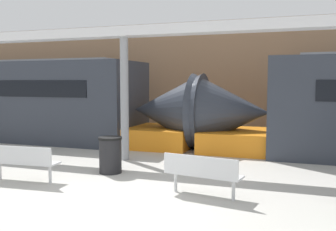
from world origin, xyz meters
The scene contains 7 objects.
ground_plane centered at (0.00, 0.00, 0.00)m, with size 60.00×60.00×0.00m, color #B2AFA8.
station_wall centered at (0.00, 10.06, 2.50)m, with size 56.00×0.20×5.00m, color #937051.
bench_near centered at (1.71, 0.93, 0.52)m, with size 1.65×0.70×0.86m.
bench_far centered at (-2.53, 0.67, 0.53)m, with size 1.74×0.56×0.86m.
trash_bin centered at (-1.01, 2.15, 0.47)m, with size 0.60×0.60×0.93m.
support_column_near centered at (-1.37, 3.74, 1.82)m, with size 0.24×0.24×3.64m, color gray.
canopy_beam centered at (-1.37, 3.74, 3.78)m, with size 28.00×0.60×0.28m, color silver.
Camera 1 is at (3.50, -6.30, 2.33)m, focal length 40.00 mm.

